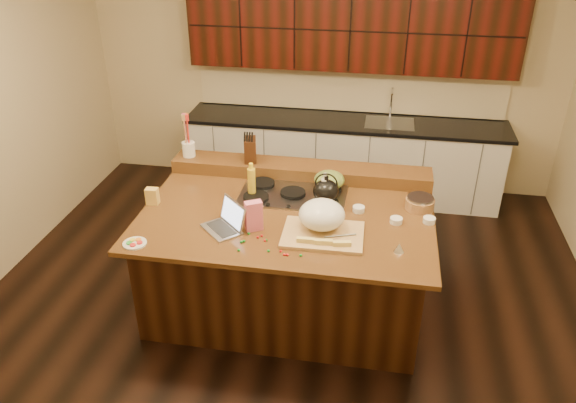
# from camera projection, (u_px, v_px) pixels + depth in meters

# --- Properties ---
(room) EXTENTS (5.52, 5.02, 2.72)m
(room) POSITION_uv_depth(u_px,v_px,m) (287.00, 166.00, 4.43)
(room) COLOR black
(room) RESTS_ON ground
(island) EXTENTS (2.40, 1.60, 0.92)m
(island) POSITION_uv_depth(u_px,v_px,m) (287.00, 258.00, 4.86)
(island) COLOR black
(island) RESTS_ON ground
(back_ledge) EXTENTS (2.40, 0.30, 0.12)m
(back_ledge) POSITION_uv_depth(u_px,v_px,m) (300.00, 170.00, 5.21)
(back_ledge) COLOR black
(back_ledge) RESTS_ON island
(cooktop) EXTENTS (0.92, 0.52, 0.05)m
(cooktop) POSITION_uv_depth(u_px,v_px,m) (293.00, 194.00, 4.89)
(cooktop) COLOR gray
(cooktop) RESTS_ON island
(back_counter) EXTENTS (3.70, 0.66, 2.40)m
(back_counter) POSITION_uv_depth(u_px,v_px,m) (346.00, 115.00, 6.48)
(back_counter) COLOR silver
(back_counter) RESTS_ON ground
(kettle) EXTENTS (0.22, 0.22, 0.20)m
(kettle) POSITION_uv_depth(u_px,v_px,m) (326.00, 191.00, 4.67)
(kettle) COLOR black
(kettle) RESTS_ON cooktop
(green_bowl) EXTENTS (0.32, 0.32, 0.15)m
(green_bowl) POSITION_uv_depth(u_px,v_px,m) (329.00, 180.00, 4.90)
(green_bowl) COLOR olive
(green_bowl) RESTS_ON cooktop
(laptop) EXTENTS (0.40, 0.40, 0.22)m
(laptop) POSITION_uv_depth(u_px,v_px,m) (227.00, 222.00, 4.39)
(laptop) COLOR #B7B7BC
(laptop) RESTS_ON island
(oil_bottle) EXTENTS (0.09, 0.09, 0.27)m
(oil_bottle) POSITION_uv_depth(u_px,v_px,m) (252.00, 183.00, 4.81)
(oil_bottle) COLOR gold
(oil_bottle) RESTS_ON island
(vinegar_bottle) EXTENTS (0.08, 0.08, 0.25)m
(vinegar_bottle) POSITION_uv_depth(u_px,v_px,m) (325.00, 192.00, 4.69)
(vinegar_bottle) COLOR silver
(vinegar_bottle) RESTS_ON island
(wooden_tray) EXTENTS (0.63, 0.50, 0.25)m
(wooden_tray) POSITION_uv_depth(u_px,v_px,m) (322.00, 219.00, 4.33)
(wooden_tray) COLOR tan
(wooden_tray) RESTS_ON island
(ramekin_a) EXTENTS (0.11, 0.11, 0.04)m
(ramekin_a) POSITION_uv_depth(u_px,v_px,m) (429.00, 220.00, 4.49)
(ramekin_a) COLOR white
(ramekin_a) RESTS_ON island
(ramekin_b) EXTENTS (0.13, 0.13, 0.04)m
(ramekin_b) POSITION_uv_depth(u_px,v_px,m) (396.00, 220.00, 4.49)
(ramekin_b) COLOR white
(ramekin_b) RESTS_ON island
(ramekin_c) EXTENTS (0.13, 0.13, 0.04)m
(ramekin_c) POSITION_uv_depth(u_px,v_px,m) (359.00, 209.00, 4.65)
(ramekin_c) COLOR white
(ramekin_c) RESTS_ON island
(strainer_bowl) EXTENTS (0.28, 0.28, 0.09)m
(strainer_bowl) POSITION_uv_depth(u_px,v_px,m) (420.00, 204.00, 4.67)
(strainer_bowl) COLOR #996B3F
(strainer_bowl) RESTS_ON island
(kitchen_timer) EXTENTS (0.10, 0.10, 0.07)m
(kitchen_timer) POSITION_uv_depth(u_px,v_px,m) (399.00, 248.00, 4.12)
(kitchen_timer) COLOR silver
(kitchen_timer) RESTS_ON island
(pink_bag) EXTENTS (0.15, 0.13, 0.25)m
(pink_bag) POSITION_uv_depth(u_px,v_px,m) (254.00, 216.00, 4.35)
(pink_bag) COLOR pink
(pink_bag) RESTS_ON island
(candy_plate) EXTENTS (0.23, 0.23, 0.01)m
(candy_plate) POSITION_uv_depth(u_px,v_px,m) (135.00, 243.00, 4.22)
(candy_plate) COLOR white
(candy_plate) RESTS_ON island
(package_box) EXTENTS (0.10, 0.08, 0.14)m
(package_box) POSITION_uv_depth(u_px,v_px,m) (152.00, 196.00, 4.74)
(package_box) COLOR #EBBE52
(package_box) RESTS_ON island
(utensil_crock) EXTENTS (0.13, 0.13, 0.14)m
(utensil_crock) POSITION_uv_depth(u_px,v_px,m) (189.00, 149.00, 5.31)
(utensil_crock) COLOR white
(utensil_crock) RESTS_ON back_ledge
(knife_block) EXTENTS (0.15, 0.20, 0.22)m
(knife_block) POSITION_uv_depth(u_px,v_px,m) (250.00, 150.00, 5.20)
(knife_block) COLOR black
(knife_block) RESTS_ON back_ledge
(gumdrop_0) EXTENTS (0.02, 0.02, 0.02)m
(gumdrop_0) POSITION_uv_depth(u_px,v_px,m) (265.00, 241.00, 4.25)
(gumdrop_0) COLOR red
(gumdrop_0) RESTS_ON island
(gumdrop_1) EXTENTS (0.02, 0.02, 0.02)m
(gumdrop_1) POSITION_uv_depth(u_px,v_px,m) (266.00, 240.00, 4.25)
(gumdrop_1) COLOR #198C26
(gumdrop_1) RESTS_ON island
(gumdrop_2) EXTENTS (0.02, 0.02, 0.02)m
(gumdrop_2) POSITION_uv_depth(u_px,v_px,m) (306.00, 247.00, 4.18)
(gumdrop_2) COLOR red
(gumdrop_2) RESTS_ON island
(gumdrop_3) EXTENTS (0.02, 0.02, 0.02)m
(gumdrop_3) POSITION_uv_depth(u_px,v_px,m) (268.00, 251.00, 4.13)
(gumdrop_3) COLOR #198C26
(gumdrop_3) RESTS_ON island
(gumdrop_4) EXTENTS (0.02, 0.02, 0.02)m
(gumdrop_4) POSITION_uv_depth(u_px,v_px,m) (262.00, 236.00, 4.31)
(gumdrop_4) COLOR red
(gumdrop_4) RESTS_ON island
(gumdrop_5) EXTENTS (0.02, 0.02, 0.02)m
(gumdrop_5) POSITION_uv_depth(u_px,v_px,m) (241.00, 242.00, 4.23)
(gumdrop_5) COLOR #198C26
(gumdrop_5) RESTS_ON island
(gumdrop_6) EXTENTS (0.02, 0.02, 0.02)m
(gumdrop_6) POSITION_uv_depth(u_px,v_px,m) (258.00, 237.00, 4.29)
(gumdrop_6) COLOR red
(gumdrop_6) RESTS_ON island
(gumdrop_7) EXTENTS (0.02, 0.02, 0.02)m
(gumdrop_7) POSITION_uv_depth(u_px,v_px,m) (249.00, 234.00, 4.34)
(gumdrop_7) COLOR #198C26
(gumdrop_7) RESTS_ON island
(gumdrop_8) EXTENTS (0.02, 0.02, 0.02)m
(gumdrop_8) POSITION_uv_depth(u_px,v_px,m) (281.00, 251.00, 4.13)
(gumdrop_8) COLOR red
(gumdrop_8) RESTS_ON island
(gumdrop_9) EXTENTS (0.02, 0.02, 0.02)m
(gumdrop_9) POSITION_uv_depth(u_px,v_px,m) (301.00, 255.00, 4.08)
(gumdrop_9) COLOR #198C26
(gumdrop_9) RESTS_ON island
(gumdrop_10) EXTENTS (0.02, 0.02, 0.02)m
(gumdrop_10) POSITION_uv_depth(u_px,v_px,m) (287.00, 255.00, 4.08)
(gumdrop_10) COLOR red
(gumdrop_10) RESTS_ON island
(gumdrop_11) EXTENTS (0.02, 0.02, 0.02)m
(gumdrop_11) POSITION_uv_depth(u_px,v_px,m) (239.00, 250.00, 4.14)
(gumdrop_11) COLOR #198C26
(gumdrop_11) RESTS_ON island
(gumdrop_12) EXTENTS (0.02, 0.02, 0.02)m
(gumdrop_12) POSITION_uv_depth(u_px,v_px,m) (284.00, 255.00, 4.09)
(gumdrop_12) COLOR red
(gumdrop_12) RESTS_ON island
(gumdrop_13) EXTENTS (0.02, 0.02, 0.02)m
(gumdrop_13) POSITION_uv_depth(u_px,v_px,m) (244.00, 241.00, 4.25)
(gumdrop_13) COLOR #198C26
(gumdrop_13) RESTS_ON island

